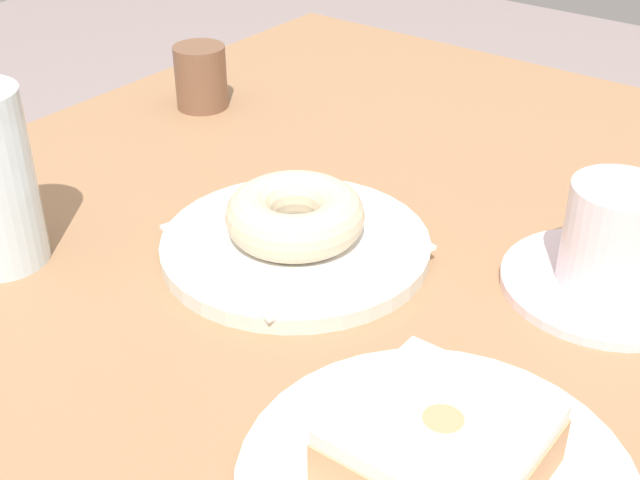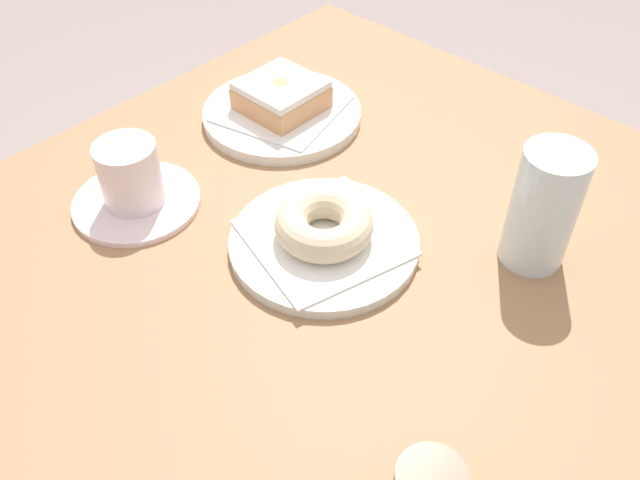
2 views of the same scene
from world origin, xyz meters
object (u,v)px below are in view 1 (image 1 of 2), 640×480
donut_sugar_ring (295,215)px  coffee_cup (611,249)px  plate_sugar_ring (296,246)px  donut_glazed_square (440,446)px  sugar_jar (201,77)px

donut_sugar_ring → coffee_cup: (0.10, -0.20, 0.00)m
plate_sugar_ring → donut_glazed_square: size_ratio=2.14×
donut_sugar_ring → donut_glazed_square: 0.25m
coffee_cup → sugar_jar: bearing=81.5°
donut_sugar_ring → donut_glazed_square: donut_glazed_square is taller
donut_sugar_ring → plate_sugar_ring: bearing=135.0°
donut_sugar_ring → sugar_jar: 0.30m
donut_glazed_square → coffee_cup: bearing=0.6°
plate_sugar_ring → coffee_cup: (0.10, -0.20, 0.03)m
coffee_cup → donut_glazed_square: bearing=-179.4°
coffee_cup → donut_sugar_ring: bearing=115.1°
donut_glazed_square → coffee_cup: size_ratio=0.66×
donut_sugar_ring → sugar_jar: bearing=57.2°
donut_glazed_square → donut_sugar_ring: bearing=55.6°
sugar_jar → donut_sugar_ring: bearing=-122.8°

